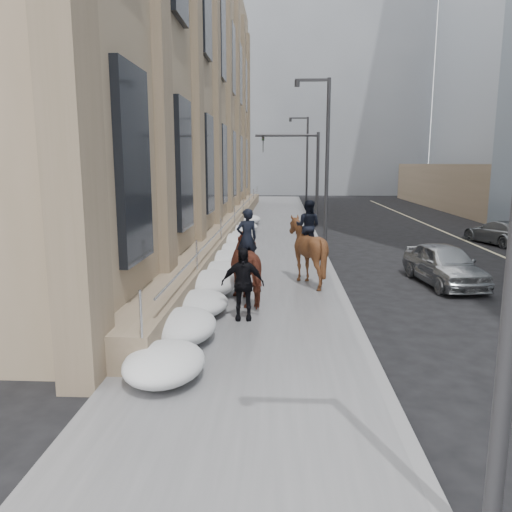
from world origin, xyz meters
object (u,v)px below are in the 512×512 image
at_px(mounted_horse_right, 307,248).
at_px(car_silver, 444,264).
at_px(car_grey, 500,232).
at_px(pedestrian, 243,284).
at_px(mounted_horse_left, 252,265).

distance_m(mounted_horse_right, car_silver, 4.74).
relative_size(car_silver, car_grey, 0.98).
distance_m(pedestrian, car_silver, 7.93).
height_order(pedestrian, car_silver, pedestrian).
xyz_separation_m(mounted_horse_left, mounted_horse_right, (1.67, 2.31, 0.12)).
relative_size(mounted_horse_left, car_grey, 0.63).
distance_m(mounted_horse_left, pedestrian, 1.75).
height_order(mounted_horse_left, car_silver, mounted_horse_left).
bearing_deg(mounted_horse_right, pedestrian, 83.92).
distance_m(mounted_horse_left, car_grey, 16.64).
bearing_deg(mounted_horse_left, car_grey, -159.57).
relative_size(mounted_horse_left, pedestrian, 1.44).
distance_m(mounted_horse_right, pedestrian, 4.43).
bearing_deg(mounted_horse_right, car_silver, -155.67).
xyz_separation_m(pedestrian, car_grey, (12.00, 13.39, -0.44)).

